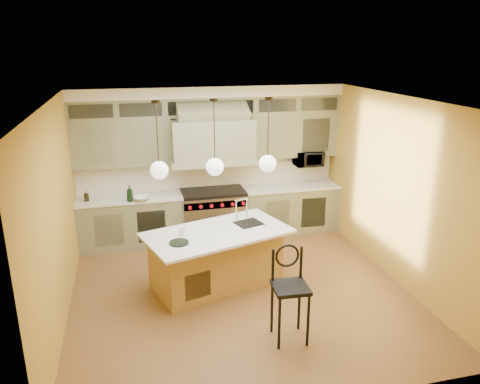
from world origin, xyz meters
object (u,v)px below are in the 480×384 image
object	(u,v)px
range	(214,214)
kitchen_island	(217,257)
counter_stool	(290,288)
microwave	(308,158)

from	to	relation	value
range	kitchen_island	distance (m)	1.90
counter_stool	microwave	size ratio (longest dim) A/B	2.29
microwave	counter_stool	bearing A→B (deg)	-114.56
kitchen_island	counter_stool	xyz separation A→B (m)	(0.63, -1.56, 0.24)
counter_stool	microwave	world-z (taller)	microwave
range	kitchen_island	xyz separation A→B (m)	(-0.30, -1.88, -0.01)
kitchen_island	microwave	size ratio (longest dim) A/B	4.40
kitchen_island	range	bearing A→B (deg)	63.63
counter_stool	microwave	bearing A→B (deg)	68.68
range	kitchen_island	bearing A→B (deg)	-99.12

